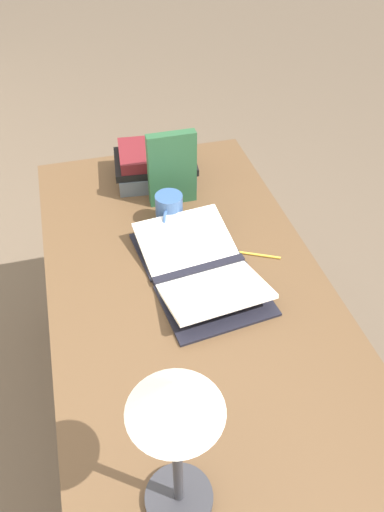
% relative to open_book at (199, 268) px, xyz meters
% --- Properties ---
extents(ground_plane, '(12.00, 12.00, 0.00)m').
position_rel_open_book_xyz_m(ground_plane, '(-0.03, 0.04, -0.75)').
color(ground_plane, brown).
extents(reading_desk, '(1.45, 0.77, 0.73)m').
position_rel_open_book_xyz_m(reading_desk, '(-0.03, 0.04, -0.11)').
color(reading_desk, brown).
rests_on(reading_desk, ground_plane).
extents(open_book, '(0.48, 0.33, 0.06)m').
position_rel_open_book_xyz_m(open_book, '(0.00, 0.00, 0.00)').
color(open_book, black).
rests_on(open_book, reading_desk).
extents(book_stack_tall, '(0.23, 0.30, 0.12)m').
position_rel_open_book_xyz_m(book_stack_tall, '(0.51, 0.02, 0.04)').
color(book_stack_tall, slate).
rests_on(book_stack_tall, reading_desk).
extents(book_standing_upright, '(0.03, 0.15, 0.25)m').
position_rel_open_book_xyz_m(book_standing_upright, '(0.35, -0.01, 0.11)').
color(book_standing_upright, '#234C2D').
rests_on(book_standing_upright, reading_desk).
extents(reading_lamp, '(0.15, 0.15, 0.40)m').
position_rel_open_book_xyz_m(reading_lamp, '(-0.59, 0.20, 0.29)').
color(reading_lamp, '#2D2D33').
rests_on(reading_lamp, reading_desk).
extents(coffee_mug, '(0.11, 0.09, 0.10)m').
position_rel_open_book_xyz_m(coffee_mug, '(0.24, 0.03, 0.03)').
color(coffee_mug, '#335184').
rests_on(coffee_mug, reading_desk).
extents(pencil, '(0.08, 0.14, 0.01)m').
position_rel_open_book_xyz_m(pencil, '(0.03, -0.18, -0.02)').
color(pencil, gold).
rests_on(pencil, reading_desk).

